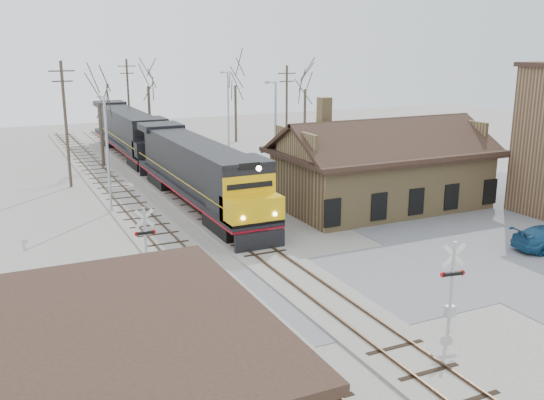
{
  "coord_description": "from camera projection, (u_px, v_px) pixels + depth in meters",
  "views": [
    {
      "loc": [
        -13.41,
        -23.13,
        11.52
      ],
      "look_at": [
        1.84,
        9.0,
        2.3
      ],
      "focal_mm": 40.0,
      "sensor_mm": 36.0,
      "label": 1
    }
  ],
  "objects": [
    {
      "name": "track_main",
      "position": [
        211.0,
        214.0,
        41.78
      ],
      "size": [
        3.4,
        90.0,
        0.24
      ],
      "color": "#A5A095",
      "rests_on": "ground"
    },
    {
      "name": "utility_pole_a",
      "position": [
        66.0,
        123.0,
        48.77
      ],
      "size": [
        2.0,
        0.24,
        10.2
      ],
      "color": "#382D23",
      "rests_on": "ground"
    },
    {
      "name": "locomotive_lead",
      "position": [
        200.0,
        173.0,
        42.99
      ],
      "size": [
        3.31,
        22.14,
        4.92
      ],
      "color": "black",
      "rests_on": "ground"
    },
    {
      "name": "crossbuck_far",
      "position": [
        146.0,
        245.0,
        30.09
      ],
      "size": [
        1.07,
        0.28,
        3.74
      ],
      "rotation": [
        0.0,
        0.0,
        3.13
      ],
      "color": "#A5A8AD",
      "rests_on": "ground"
    },
    {
      "name": "road",
      "position": [
        318.0,
        294.0,
        28.68
      ],
      "size": [
        60.0,
        9.0,
        0.03
      ],
      "primitive_type": "cube",
      "color": "slate",
      "rests_on": "ground"
    },
    {
      "name": "tree_c",
      "position": [
        148.0,
        77.0,
        69.46
      ],
      "size": [
        4.47,
        4.47,
        10.95
      ],
      "color": "#382D23",
      "rests_on": "ground"
    },
    {
      "name": "streetlight_b",
      "position": [
        275.0,
        130.0,
        48.22
      ],
      "size": [
        0.25,
        2.04,
        8.64
      ],
      "color": "#A5A8AD",
      "rests_on": "ground"
    },
    {
      "name": "track_siding",
      "position": [
        146.0,
        222.0,
        39.92
      ],
      "size": [
        3.4,
        90.0,
        0.24
      ],
      "color": "#A5A095",
      "rests_on": "ground"
    },
    {
      "name": "tree_d",
      "position": [
        235.0,
        76.0,
        71.13
      ],
      "size": [
        4.47,
        4.47,
        10.95
      ],
      "color": "#382D23",
      "rests_on": "ground"
    },
    {
      "name": "tree_e",
      "position": [
        305.0,
        80.0,
        70.05
      ],
      "size": [
        4.23,
        4.23,
        10.36
      ],
      "color": "#382D23",
      "rests_on": "ground"
    },
    {
      "name": "parking_lot",
      "position": [
        527.0,
        224.0,
        39.65
      ],
      "size": [
        22.0,
        26.0,
        0.03
      ],
      "primitive_type": "cube",
      "color": "slate",
      "rests_on": "ground"
    },
    {
      "name": "utility_pole_b",
      "position": [
        129.0,
        100.0,
        69.78
      ],
      "size": [
        2.0,
        0.24,
        9.8
      ],
      "color": "#382D23",
      "rests_on": "ground"
    },
    {
      "name": "streetlight_a",
      "position": [
        107.0,
        147.0,
        41.54
      ],
      "size": [
        0.25,
        2.04,
        8.12
      ],
      "color": "#A5A8AD",
      "rests_on": "ground"
    },
    {
      "name": "ground",
      "position": [
        318.0,
        294.0,
        28.68
      ],
      "size": [
        140.0,
        140.0,
        0.0
      ],
      "primitive_type": "plane",
      "color": "#A5A095",
      "rests_on": "ground"
    },
    {
      "name": "streetlight_c",
      "position": [
        228.0,
        109.0,
        62.7
      ],
      "size": [
        0.25,
        2.04,
        8.73
      ],
      "color": "#A5A8AD",
      "rests_on": "ground"
    },
    {
      "name": "depot",
      "position": [
        381.0,
        174.0,
        43.55
      ],
      "size": [
        15.2,
        9.31,
        7.9
      ],
      "color": "#967A4D",
      "rests_on": "ground"
    },
    {
      "name": "tree_b",
      "position": [
        98.0,
        92.0,
        56.45
      ],
      "size": [
        4.06,
        4.06,
        9.95
      ],
      "color": "#382D23",
      "rests_on": "ground"
    },
    {
      "name": "crossbuck_near",
      "position": [
        451.0,
        290.0,
        24.56
      ],
      "size": [
        1.1,
        0.3,
        3.87
      ],
      "rotation": [
        0.0,
        0.0,
        -0.17
      ],
      "color": "#A5A8AD",
      "rests_on": "ground"
    },
    {
      "name": "utility_pole_c",
      "position": [
        287.0,
        110.0,
        61.98
      ],
      "size": [
        2.0,
        0.24,
        9.37
      ],
      "color": "#382D23",
      "rests_on": "ground"
    },
    {
      "name": "locomotive_trailing",
      "position": [
        130.0,
        132.0,
        62.59
      ],
      "size": [
        3.31,
        22.14,
        4.66
      ],
      "color": "black",
      "rests_on": "ground"
    }
  ]
}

